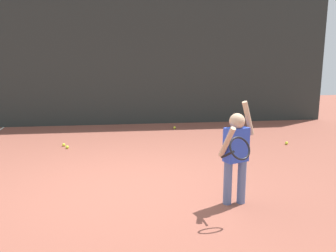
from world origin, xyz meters
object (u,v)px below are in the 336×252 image
Objects in this scene: tennis_ball_1 at (64,145)px; tennis_ball_3 at (287,143)px; tennis_ball_0 at (67,147)px; tennis_ball_2 at (175,128)px; tennis_player at (236,151)px.

tennis_ball_3 is at bearing -5.37° from tennis_ball_1.
tennis_ball_3 is (4.61, -0.24, 0.00)m from tennis_ball_0.
tennis_ball_2 and tennis_ball_3 have the same top height.
tennis_ball_0 is 1.00× the size of tennis_ball_3.
tennis_ball_0 and tennis_ball_1 have the same top height.
tennis_ball_3 is at bearing 33.18° from tennis_player.
tennis_ball_1 is 1.00× the size of tennis_ball_3.
tennis_ball_1 is at bearing 108.32° from tennis_player.
tennis_ball_0 and tennis_ball_3 have the same top height.
tennis_player is at bearing -125.81° from tennis_ball_3.
tennis_ball_3 is (2.15, -1.86, 0.00)m from tennis_ball_2.
tennis_player is 20.46× the size of tennis_ball_1.
tennis_ball_2 is at bearing 29.04° from tennis_ball_1.
tennis_ball_2 is (2.55, 1.42, 0.00)m from tennis_ball_1.
tennis_ball_0 is at bearing -146.55° from tennis_ball_2.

